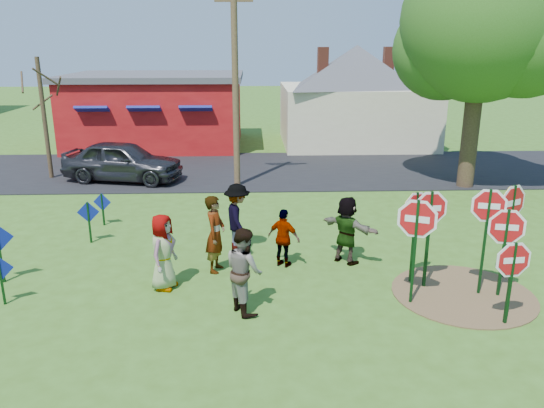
{
  "coord_description": "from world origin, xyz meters",
  "views": [
    {
      "loc": [
        -0.29,
        -11.81,
        5.52
      ],
      "look_at": [
        0.21,
        1.25,
        1.53
      ],
      "focal_mm": 35.0,
      "sensor_mm": 36.0,
      "label": 1
    }
  ],
  "objects_px": {
    "stop_sign_c": "(487,218)",
    "stop_sign_b": "(416,215)",
    "person_b": "(215,234)",
    "utility_pole": "(235,79)",
    "leafy_tree": "(486,30)",
    "suv": "(123,161)",
    "stop_sign_a": "(416,229)",
    "stop_sign_d": "(512,209)",
    "person_a": "(163,252)"
  },
  "relations": [
    {
      "from": "stop_sign_c",
      "to": "stop_sign_b",
      "type": "bearing_deg",
      "value": 168.19
    },
    {
      "from": "stop_sign_b",
      "to": "person_b",
      "type": "bearing_deg",
      "value": 145.56
    },
    {
      "from": "utility_pole",
      "to": "leafy_tree",
      "type": "bearing_deg",
      "value": -2.83
    },
    {
      "from": "stop_sign_b",
      "to": "suv",
      "type": "height_order",
      "value": "stop_sign_b"
    },
    {
      "from": "stop_sign_c",
      "to": "stop_sign_a",
      "type": "bearing_deg",
      "value": -153.83
    },
    {
      "from": "stop_sign_b",
      "to": "leafy_tree",
      "type": "bearing_deg",
      "value": 36.81
    },
    {
      "from": "person_b",
      "to": "leafy_tree",
      "type": "bearing_deg",
      "value": -37.37
    },
    {
      "from": "suv",
      "to": "utility_pole",
      "type": "relative_size",
      "value": 0.61
    },
    {
      "from": "suv",
      "to": "utility_pole",
      "type": "height_order",
      "value": "utility_pole"
    },
    {
      "from": "stop_sign_b",
      "to": "suv",
      "type": "relative_size",
      "value": 0.49
    },
    {
      "from": "stop_sign_a",
      "to": "stop_sign_d",
      "type": "distance_m",
      "value": 2.91
    },
    {
      "from": "stop_sign_a",
      "to": "person_a",
      "type": "xyz_separation_m",
      "value": [
        -5.54,
        0.97,
        -0.84
      ]
    },
    {
      "from": "utility_pole",
      "to": "leafy_tree",
      "type": "height_order",
      "value": "leafy_tree"
    },
    {
      "from": "person_b",
      "to": "utility_pole",
      "type": "relative_size",
      "value": 0.25
    },
    {
      "from": "stop_sign_a",
      "to": "leafy_tree",
      "type": "distance_m",
      "value": 11.76
    },
    {
      "from": "stop_sign_d",
      "to": "person_b",
      "type": "xyz_separation_m",
      "value": [
        -7.04,
        0.69,
        -0.77
      ]
    },
    {
      "from": "leafy_tree",
      "to": "person_b",
      "type": "bearing_deg",
      "value": -140.88
    },
    {
      "from": "suv",
      "to": "stop_sign_a",
      "type": "bearing_deg",
      "value": -128.95
    },
    {
      "from": "person_a",
      "to": "leafy_tree",
      "type": "relative_size",
      "value": 0.2
    },
    {
      "from": "stop_sign_a",
      "to": "person_a",
      "type": "height_order",
      "value": "stop_sign_a"
    },
    {
      "from": "stop_sign_b",
      "to": "utility_pole",
      "type": "bearing_deg",
      "value": 91.78
    },
    {
      "from": "stop_sign_a",
      "to": "utility_pole",
      "type": "relative_size",
      "value": 0.32
    },
    {
      "from": "stop_sign_c",
      "to": "utility_pole",
      "type": "height_order",
      "value": "utility_pole"
    },
    {
      "from": "stop_sign_d",
      "to": "suv",
      "type": "xyz_separation_m",
      "value": [
        -11.43,
        9.84,
        -0.89
      ]
    },
    {
      "from": "stop_sign_a",
      "to": "person_b",
      "type": "xyz_separation_m",
      "value": [
        -4.4,
        1.91,
        -0.76
      ]
    },
    {
      "from": "stop_sign_b",
      "to": "suv",
      "type": "bearing_deg",
      "value": 108.32
    },
    {
      "from": "stop_sign_b",
      "to": "stop_sign_d",
      "type": "height_order",
      "value": "stop_sign_d"
    },
    {
      "from": "stop_sign_a",
      "to": "utility_pole",
      "type": "height_order",
      "value": "utility_pole"
    },
    {
      "from": "suv",
      "to": "stop_sign_d",
      "type": "bearing_deg",
      "value": -118.16
    },
    {
      "from": "person_b",
      "to": "suv",
      "type": "height_order",
      "value": "person_b"
    },
    {
      "from": "stop_sign_b",
      "to": "person_b",
      "type": "distance_m",
      "value": 4.83
    },
    {
      "from": "person_b",
      "to": "stop_sign_c",
      "type": "bearing_deg",
      "value": -90.77
    },
    {
      "from": "stop_sign_a",
      "to": "suv",
      "type": "relative_size",
      "value": 0.52
    },
    {
      "from": "stop_sign_c",
      "to": "suv",
      "type": "bearing_deg",
      "value": 148.28
    },
    {
      "from": "person_a",
      "to": "utility_pole",
      "type": "xyz_separation_m",
      "value": [
        1.47,
        9.17,
        3.28
      ]
    },
    {
      "from": "stop_sign_c",
      "to": "leafy_tree",
      "type": "distance_m",
      "value": 10.77
    },
    {
      "from": "stop_sign_a",
      "to": "suv",
      "type": "height_order",
      "value": "stop_sign_a"
    },
    {
      "from": "person_b",
      "to": "person_a",
      "type": "bearing_deg",
      "value": 143.06
    },
    {
      "from": "stop_sign_d",
      "to": "leafy_tree",
      "type": "distance_m",
      "value": 9.78
    },
    {
      "from": "person_a",
      "to": "utility_pole",
      "type": "bearing_deg",
      "value": 8.41
    },
    {
      "from": "utility_pole",
      "to": "person_a",
      "type": "bearing_deg",
      "value": -99.09
    },
    {
      "from": "suv",
      "to": "utility_pole",
      "type": "xyz_separation_m",
      "value": [
        4.71,
        -0.92,
        3.32
      ]
    },
    {
      "from": "stop_sign_c",
      "to": "leafy_tree",
      "type": "height_order",
      "value": "leafy_tree"
    },
    {
      "from": "stop_sign_c",
      "to": "leafy_tree",
      "type": "xyz_separation_m",
      "value": [
        3.48,
        9.32,
        4.11
      ]
    },
    {
      "from": "stop_sign_d",
      "to": "person_a",
      "type": "bearing_deg",
      "value": 154.18
    },
    {
      "from": "stop_sign_a",
      "to": "suv",
      "type": "distance_m",
      "value": 14.16
    },
    {
      "from": "stop_sign_c",
      "to": "utility_pole",
      "type": "xyz_separation_m",
      "value": [
        -5.75,
        9.78,
        2.34
      ]
    },
    {
      "from": "suv",
      "to": "leafy_tree",
      "type": "relative_size",
      "value": 0.52
    },
    {
      "from": "stop_sign_b",
      "to": "stop_sign_a",
      "type": "bearing_deg",
      "value": -129.67
    },
    {
      "from": "stop_sign_a",
      "to": "stop_sign_b",
      "type": "bearing_deg",
      "value": 96.6
    }
  ]
}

